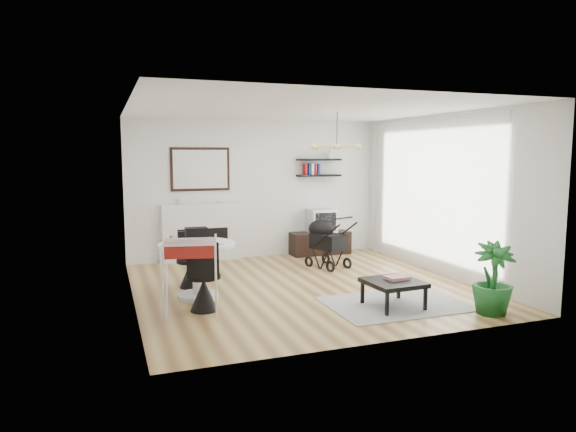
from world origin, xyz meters
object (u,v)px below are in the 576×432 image
object	(u,v)px
tv_console	(320,243)
drying_rack	(191,278)
potted_plant	(493,279)
fireplace	(202,225)
coffee_table	(393,283)
crt_tv	(321,221)
dining_table	(197,262)
stroller	(326,244)

from	to	relation	value
tv_console	drying_rack	distance (m)	4.56
tv_console	potted_plant	xyz separation A→B (m)	(0.50, -4.36, 0.23)
fireplace	potted_plant	size ratio (longest dim) A/B	2.33
drying_rack	tv_console	bearing A→B (deg)	58.14
fireplace	coffee_table	size ratio (longest dim) A/B	2.97
crt_tv	dining_table	distance (m)	3.76
coffee_table	crt_tv	bearing A→B (deg)	81.44
tv_console	potted_plant	distance (m)	4.40
fireplace	stroller	distance (m)	2.39
fireplace	drying_rack	world-z (taller)	fireplace
fireplace	crt_tv	size ratio (longest dim) A/B	4.03
tv_console	drying_rack	world-z (taller)	drying_rack
tv_console	coffee_table	xyz separation A→B (m)	(-0.53, -3.69, 0.10)
drying_rack	potted_plant	bearing A→B (deg)	-4.50
tv_console	stroller	xyz separation A→B (m)	(-0.37, -1.12, 0.18)
stroller	potted_plant	distance (m)	3.36
stroller	dining_table	bearing A→B (deg)	-174.73
crt_tv	coffee_table	bearing A→B (deg)	-98.56
stroller	potted_plant	bearing A→B (deg)	-95.60
tv_console	potted_plant	bearing A→B (deg)	-83.42
dining_table	potted_plant	world-z (taller)	potted_plant
drying_rack	coffee_table	xyz separation A→B (m)	(2.62, -0.41, -0.20)
fireplace	stroller	world-z (taller)	fireplace
fireplace	tv_console	xyz separation A→B (m)	(2.38, -0.15, -0.46)
drying_rack	coffee_table	world-z (taller)	drying_rack
drying_rack	dining_table	bearing A→B (deg)	87.11
fireplace	potted_plant	bearing A→B (deg)	-57.40
stroller	coffee_table	size ratio (longest dim) A/B	1.32
potted_plant	drying_rack	bearing A→B (deg)	163.49
coffee_table	tv_console	bearing A→B (deg)	81.75
drying_rack	potted_plant	world-z (taller)	drying_rack
stroller	drying_rack	bearing A→B (deg)	-162.94
crt_tv	coffee_table	distance (m)	3.74
dining_table	stroller	world-z (taller)	stroller
tv_console	dining_table	bearing A→B (deg)	-140.94
fireplace	drying_rack	size ratio (longest dim) A/B	2.17
crt_tv	potted_plant	world-z (taller)	potted_plant
tv_console	potted_plant	world-z (taller)	potted_plant
dining_table	coffee_table	world-z (taller)	dining_table
fireplace	dining_table	xyz separation A→B (m)	(-0.53, -2.51, -0.16)
fireplace	crt_tv	xyz separation A→B (m)	(2.40, -0.15, 0.01)
crt_tv	stroller	distance (m)	1.22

